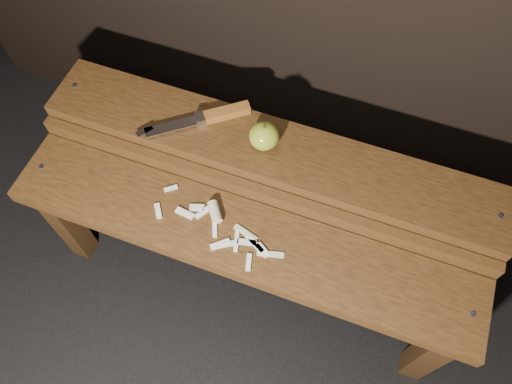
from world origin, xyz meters
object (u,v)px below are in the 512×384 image
(knife, at_px, (213,116))
(bench_front_tier, at_px, (239,249))
(apple, at_px, (264,136))
(bench_rear_tier, at_px, (270,166))

(knife, bearing_deg, bench_front_tier, -56.76)
(apple, xyz_separation_m, knife, (-0.15, 0.03, -0.02))
(bench_front_tier, xyz_separation_m, knife, (-0.17, 0.26, 0.16))
(bench_front_tier, bearing_deg, knife, 123.24)
(bench_front_tier, height_order, apple, apple)
(bench_front_tier, xyz_separation_m, bench_rear_tier, (0.00, 0.23, 0.06))
(bench_front_tier, xyz_separation_m, apple, (-0.02, 0.23, 0.18))
(bench_rear_tier, height_order, apple, apple)
(knife, bearing_deg, apple, -10.30)
(bench_front_tier, relative_size, apple, 15.05)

